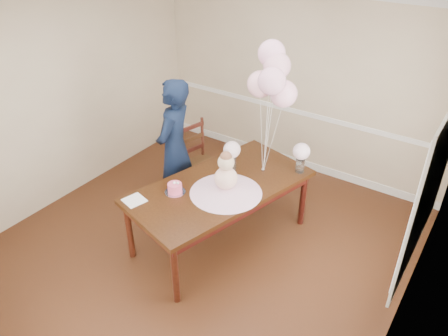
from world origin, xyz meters
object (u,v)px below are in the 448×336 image
(dining_chair_seat, at_px, (202,166))
(woman, at_px, (175,149))
(dining_table_top, at_px, (220,187))
(birthday_cake, at_px, (175,188))

(dining_chair_seat, bearing_deg, woman, -87.88)
(woman, bearing_deg, dining_table_top, 61.48)
(birthday_cake, relative_size, woman, 0.09)
(dining_chair_seat, height_order, woman, woman)
(birthday_cake, bearing_deg, dining_chair_seat, 111.87)
(dining_table_top, bearing_deg, birthday_cake, -113.96)
(birthday_cake, distance_m, woman, 0.81)
(dining_table_top, relative_size, birthday_cake, 13.33)
(woman, bearing_deg, dining_chair_seat, 154.01)
(birthday_cake, distance_m, dining_chair_seat, 1.21)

